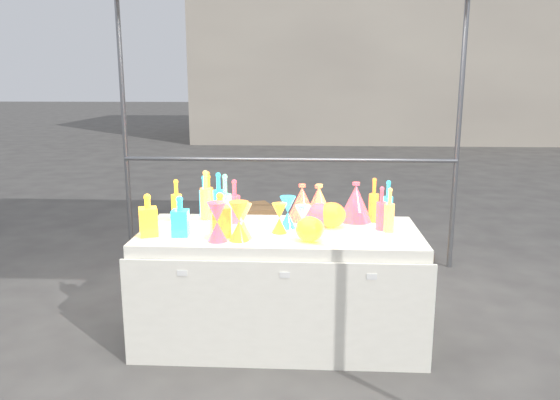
{
  "coord_description": "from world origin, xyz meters",
  "views": [
    {
      "loc": [
        0.18,
        -3.41,
        1.7
      ],
      "look_at": [
        0.0,
        0.0,
        0.95
      ],
      "focal_mm": 35.0,
      "sensor_mm": 36.0,
      "label": 1
    }
  ],
  "objects_px": {
    "display_table": "(280,285)",
    "lampshade_0": "(302,202)",
    "bottle_0": "(208,195)",
    "globe_0": "(310,230)",
    "cardboard_box_closed": "(244,227)",
    "decanter_0": "(148,215)",
    "hourglass_0": "(239,221)"
  },
  "relations": [
    {
      "from": "cardboard_box_closed",
      "to": "hourglass_0",
      "type": "height_order",
      "value": "hourglass_0"
    },
    {
      "from": "decanter_0",
      "to": "hourglass_0",
      "type": "relative_size",
      "value": 1.11
    },
    {
      "from": "display_table",
      "to": "bottle_0",
      "type": "height_order",
      "value": "bottle_0"
    },
    {
      "from": "display_table",
      "to": "hourglass_0",
      "type": "height_order",
      "value": "hourglass_0"
    },
    {
      "from": "display_table",
      "to": "hourglass_0",
      "type": "distance_m",
      "value": 0.6
    },
    {
      "from": "lampshade_0",
      "to": "decanter_0",
      "type": "bearing_deg",
      "value": -169.05
    },
    {
      "from": "decanter_0",
      "to": "globe_0",
      "type": "xyz_separation_m",
      "value": [
        1.0,
        -0.07,
        -0.07
      ]
    },
    {
      "from": "bottle_0",
      "to": "globe_0",
      "type": "xyz_separation_m",
      "value": [
        0.72,
        -0.59,
        -0.08
      ]
    },
    {
      "from": "globe_0",
      "to": "lampshade_0",
      "type": "relative_size",
      "value": 0.66
    },
    {
      "from": "hourglass_0",
      "to": "cardboard_box_closed",
      "type": "bearing_deg",
      "value": 96.27
    },
    {
      "from": "hourglass_0",
      "to": "decanter_0",
      "type": "bearing_deg",
      "value": 172.92
    },
    {
      "from": "display_table",
      "to": "bottle_0",
      "type": "xyz_separation_m",
      "value": [
        -0.53,
        0.36,
        0.53
      ]
    },
    {
      "from": "cardboard_box_closed",
      "to": "hourglass_0",
      "type": "bearing_deg",
      "value": -106.28
    },
    {
      "from": "bottle_0",
      "to": "decanter_0",
      "type": "height_order",
      "value": "bottle_0"
    },
    {
      "from": "display_table",
      "to": "lampshade_0",
      "type": "bearing_deg",
      "value": 64.41
    },
    {
      "from": "cardboard_box_closed",
      "to": "lampshade_0",
      "type": "distance_m",
      "value": 1.93
    },
    {
      "from": "bottle_0",
      "to": "lampshade_0",
      "type": "bearing_deg",
      "value": -5.99
    },
    {
      "from": "bottle_0",
      "to": "decanter_0",
      "type": "xyz_separation_m",
      "value": [
        -0.28,
        -0.52,
        -0.02
      ]
    },
    {
      "from": "globe_0",
      "to": "cardboard_box_closed",
      "type": "bearing_deg",
      "value": 106.79
    },
    {
      "from": "display_table",
      "to": "hourglass_0",
      "type": "relative_size",
      "value": 7.65
    },
    {
      "from": "display_table",
      "to": "cardboard_box_closed",
      "type": "bearing_deg",
      "value": 103.53
    },
    {
      "from": "globe_0",
      "to": "lampshade_0",
      "type": "height_order",
      "value": "lampshade_0"
    },
    {
      "from": "cardboard_box_closed",
      "to": "lampshade_0",
      "type": "bearing_deg",
      "value": -92.61
    },
    {
      "from": "decanter_0",
      "to": "globe_0",
      "type": "bearing_deg",
      "value": -24.09
    },
    {
      "from": "display_table",
      "to": "lampshade_0",
      "type": "relative_size",
      "value": 7.3
    },
    {
      "from": "hourglass_0",
      "to": "bottle_0",
      "type": "bearing_deg",
      "value": 116.28
    },
    {
      "from": "globe_0",
      "to": "decanter_0",
      "type": "bearing_deg",
      "value": 176.22
    },
    {
      "from": "cardboard_box_closed",
      "to": "decanter_0",
      "type": "distance_m",
      "value": 2.28
    },
    {
      "from": "hourglass_0",
      "to": "lampshade_0",
      "type": "relative_size",
      "value": 0.95
    },
    {
      "from": "decanter_0",
      "to": "bottle_0",
      "type": "bearing_deg",
      "value": 41.21
    },
    {
      "from": "hourglass_0",
      "to": "globe_0",
      "type": "relative_size",
      "value": 1.44
    },
    {
      "from": "hourglass_0",
      "to": "lampshade_0",
      "type": "xyz_separation_m",
      "value": [
        0.37,
        0.52,
        0.01
      ]
    }
  ]
}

